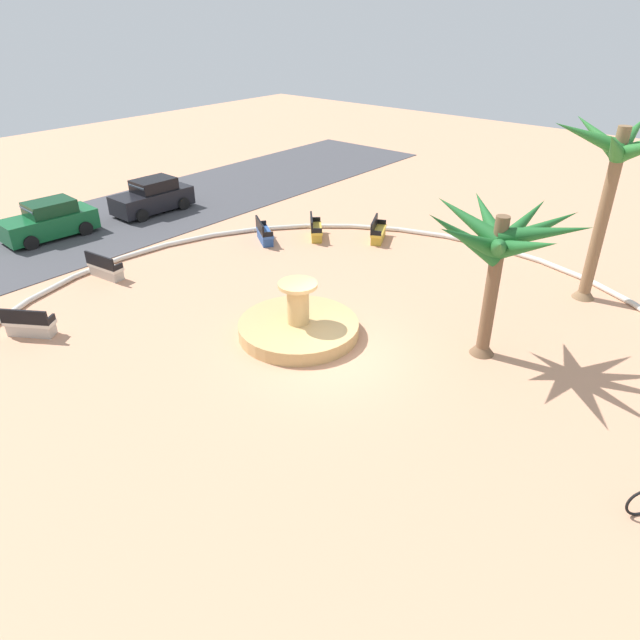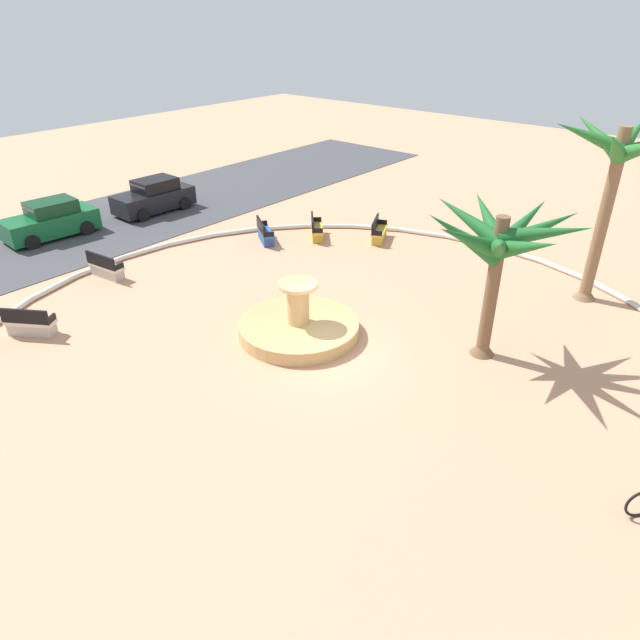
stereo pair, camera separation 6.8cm
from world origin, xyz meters
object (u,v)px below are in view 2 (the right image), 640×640
object	(u,v)px
bench_west	(379,233)
bench_north	(317,230)
palm_tree_by_curb	(500,242)
bench_east	(106,269)
parked_car_second	(154,197)
parked_car_leftmost	(51,221)
bench_southeast	(265,234)
palm_tree_near_fountain	(617,165)
fountain	(299,327)
bench_southwest	(31,325)

from	to	relation	value
bench_west	bench_north	size ratio (longest dim) A/B	1.09
palm_tree_by_curb	bench_east	distance (m)	14.79
palm_tree_by_curb	parked_car_second	size ratio (longest dim) A/B	1.15
palm_tree_by_curb	parked_car_leftmost	bearing A→B (deg)	100.21
bench_north	bench_southeast	size ratio (longest dim) A/B	0.94
palm_tree_near_fountain	bench_north	distance (m)	12.34
bench_east	bench_southeast	distance (m)	6.98
palm_tree_by_curb	bench_southeast	distance (m)	12.40
bench_west	palm_tree_by_curb	bearing A→B (deg)	-125.84
parked_car_leftmost	fountain	bearing A→B (deg)	-87.08
bench_east	bench_north	size ratio (longest dim) A/B	1.09
bench_southwest	bench_north	bearing A→B (deg)	-6.12
palm_tree_near_fountain	bench_southwest	bearing A→B (deg)	138.24
palm_tree_near_fountain	parked_car_second	xyz separation A→B (m)	(-4.22, 20.05, -4.04)
bench_east	palm_tree_near_fountain	bearing A→B (deg)	-55.40
palm_tree_by_curb	bench_east	xyz separation A→B (m)	(-4.35, 13.75, -3.29)
bench_east	bench_west	xyz separation A→B (m)	(10.09, -5.80, 0.00)
bench_west	bench_southeast	bearing A→B (deg)	132.09
bench_west	bench_southwest	distance (m)	14.58
bench_southwest	parked_car_leftmost	xyz separation A→B (m)	(4.85, 7.87, 0.43)
bench_north	bench_east	bearing A→B (deg)	157.95
palm_tree_by_curb	bench_west	xyz separation A→B (m)	(5.74, 7.95, -3.29)
bench_north	parked_car_second	size ratio (longest dim) A/B	0.37
bench_east	bench_southeast	xyz separation A→B (m)	(6.68, -2.02, 0.00)
palm_tree_near_fountain	bench_north	bearing A→B (deg)	98.49
bench_southeast	parked_car_leftmost	bearing A→B (deg)	126.90
bench_north	bench_southwest	world-z (taller)	same
palm_tree_by_curb	bench_west	distance (m)	10.34
fountain	bench_east	world-z (taller)	fountain
bench_west	bench_southwest	world-z (taller)	same
fountain	palm_tree_near_fountain	bearing A→B (deg)	-35.40
fountain	bench_west	world-z (taller)	fountain
fountain	palm_tree_by_curb	world-z (taller)	palm_tree_by_curb
fountain	palm_tree_by_curb	distance (m)	6.69
bench_west	bench_north	xyz separation A→B (m)	(-1.56, 2.34, 0.00)
fountain	bench_southwest	size ratio (longest dim) A/B	2.40
fountain	parked_car_second	bearing A→B (deg)	72.28
fountain	palm_tree_near_fountain	size ratio (longest dim) A/B	0.62
bench_east	bench_north	bearing A→B (deg)	-22.05
palm_tree_by_curb	bench_southwest	xyz separation A→B (m)	(-8.36, 11.64, -3.29)
palm_tree_near_fountain	bench_west	distance (m)	10.08
bench_southeast	parked_car_leftmost	xyz separation A→B (m)	(-5.85, 7.79, 0.43)
bench_east	bench_southwest	bearing A→B (deg)	-152.27
bench_southeast	parked_car_second	size ratio (longest dim) A/B	0.40
palm_tree_near_fountain	bench_southeast	world-z (taller)	palm_tree_near_fountain
palm_tree_by_curb	bench_east	size ratio (longest dim) A/B	2.81
palm_tree_near_fountain	bench_southwest	xyz separation A→B (m)	(-14.25, 12.72, -4.47)
palm_tree_by_curb	bench_southeast	size ratio (longest dim) A/B	2.88
bench_east	bench_west	world-z (taller)	same
palm_tree_by_curb	parked_car_leftmost	xyz separation A→B (m)	(-3.51, 19.51, -2.86)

